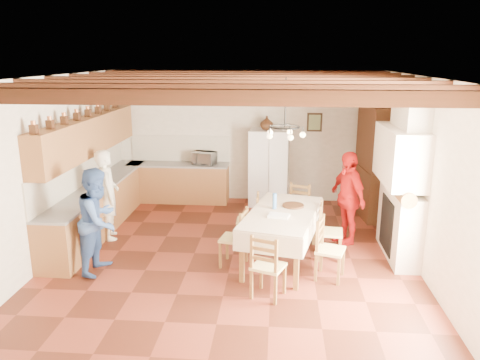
# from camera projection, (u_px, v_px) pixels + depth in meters

# --- Properties ---
(floor) EXTENTS (6.00, 6.50, 0.02)m
(floor) POSITION_uv_depth(u_px,v_px,m) (233.00, 255.00, 8.04)
(floor) COLOR #491E11
(floor) RESTS_ON ground
(ceiling) EXTENTS (6.00, 6.50, 0.02)m
(ceiling) POSITION_uv_depth(u_px,v_px,m) (232.00, 76.00, 7.26)
(ceiling) COLOR beige
(ceiling) RESTS_ON ground
(wall_back) EXTENTS (6.00, 0.02, 3.00)m
(wall_back) POSITION_uv_depth(u_px,v_px,m) (246.00, 136.00, 10.79)
(wall_back) COLOR beige
(wall_back) RESTS_ON ground
(wall_front) EXTENTS (6.00, 0.02, 3.00)m
(wall_front) POSITION_uv_depth(u_px,v_px,m) (200.00, 250.00, 4.51)
(wall_front) COLOR beige
(wall_front) RESTS_ON ground
(wall_left) EXTENTS (0.02, 6.50, 3.00)m
(wall_left) POSITION_uv_depth(u_px,v_px,m) (55.00, 166.00, 7.89)
(wall_left) COLOR beige
(wall_left) RESTS_ON ground
(wall_right) EXTENTS (0.02, 6.50, 3.00)m
(wall_right) POSITION_uv_depth(u_px,v_px,m) (421.00, 174.00, 7.41)
(wall_right) COLOR beige
(wall_right) RESTS_ON ground
(ceiling_beams) EXTENTS (6.00, 6.30, 0.16)m
(ceiling_beams) POSITION_uv_depth(u_px,v_px,m) (232.00, 82.00, 7.29)
(ceiling_beams) COLOR #341D0E
(ceiling_beams) RESTS_ON ground
(lower_cabinets_left) EXTENTS (0.60, 4.30, 0.86)m
(lower_cabinets_left) POSITION_uv_depth(u_px,v_px,m) (101.00, 207.00, 9.15)
(lower_cabinets_left) COLOR brown
(lower_cabinets_left) RESTS_ON ground
(lower_cabinets_back) EXTENTS (2.30, 0.60, 0.86)m
(lower_cabinets_back) POSITION_uv_depth(u_px,v_px,m) (179.00, 183.00, 10.89)
(lower_cabinets_back) COLOR brown
(lower_cabinets_back) RESTS_ON ground
(countertop_left) EXTENTS (0.62, 4.30, 0.04)m
(countertop_left) POSITION_uv_depth(u_px,v_px,m) (99.00, 185.00, 9.04)
(countertop_left) COLOR slate
(countertop_left) RESTS_ON lower_cabinets_left
(countertop_back) EXTENTS (2.34, 0.62, 0.04)m
(countertop_back) POSITION_uv_depth(u_px,v_px,m) (178.00, 164.00, 10.77)
(countertop_back) COLOR slate
(countertop_back) RESTS_ON lower_cabinets_back
(backsplash_left) EXTENTS (0.03, 4.30, 0.60)m
(backsplash_left) POSITION_uv_depth(u_px,v_px,m) (83.00, 169.00, 8.97)
(backsplash_left) COLOR beige
(backsplash_left) RESTS_ON ground
(backsplash_back) EXTENTS (2.30, 0.03, 0.60)m
(backsplash_back) POSITION_uv_depth(u_px,v_px,m) (180.00, 148.00, 10.96)
(backsplash_back) COLOR beige
(backsplash_back) RESTS_ON ground
(upper_cabinets) EXTENTS (0.35, 4.20, 0.70)m
(upper_cabinets) POSITION_uv_depth(u_px,v_px,m) (89.00, 136.00, 8.79)
(upper_cabinets) COLOR brown
(upper_cabinets) RESTS_ON ground
(fireplace) EXTENTS (0.56, 1.60, 2.80)m
(fireplace) POSITION_uv_depth(u_px,v_px,m) (399.00, 176.00, 7.65)
(fireplace) COLOR beige
(fireplace) RESTS_ON ground
(wall_picture) EXTENTS (0.34, 0.03, 0.42)m
(wall_picture) POSITION_uv_depth(u_px,v_px,m) (315.00, 122.00, 10.55)
(wall_picture) COLOR black
(wall_picture) RESTS_ON ground
(refrigerator) EXTENTS (0.91, 0.77, 1.72)m
(refrigerator) POSITION_uv_depth(u_px,v_px,m) (269.00, 167.00, 10.56)
(refrigerator) COLOR white
(refrigerator) RESTS_ON floor
(hutch) EXTENTS (0.68, 1.34, 2.34)m
(hutch) POSITION_uv_depth(u_px,v_px,m) (375.00, 162.00, 9.71)
(hutch) COLOR #37160C
(hutch) RESTS_ON floor
(dining_table) EXTENTS (1.44, 2.17, 0.87)m
(dining_table) POSITION_uv_depth(u_px,v_px,m) (282.00, 217.00, 7.57)
(dining_table) COLOR #EFE5CB
(dining_table) RESTS_ON floor
(chandelier) EXTENTS (0.47, 0.47, 0.03)m
(chandelier) POSITION_uv_depth(u_px,v_px,m) (285.00, 127.00, 7.19)
(chandelier) COLOR black
(chandelier) RESTS_ON ground
(chair_left_near) EXTENTS (0.48, 0.49, 0.96)m
(chair_left_near) POSITION_uv_depth(u_px,v_px,m) (234.00, 237.00, 7.53)
(chair_left_near) COLOR brown
(chair_left_near) RESTS_ON floor
(chair_left_far) EXTENTS (0.41, 0.43, 0.96)m
(chair_left_far) POSITION_uv_depth(u_px,v_px,m) (248.00, 220.00, 8.31)
(chair_left_far) COLOR brown
(chair_left_far) RESTS_ON floor
(chair_right_near) EXTENTS (0.51, 0.52, 0.96)m
(chair_right_near) POSITION_uv_depth(u_px,v_px,m) (330.00, 249.00, 7.07)
(chair_right_near) COLOR brown
(chair_right_near) RESTS_ON floor
(chair_right_far) EXTENTS (0.45, 0.46, 0.96)m
(chair_right_far) POSITION_uv_depth(u_px,v_px,m) (330.00, 231.00, 7.79)
(chair_right_far) COLOR brown
(chair_right_far) RESTS_ON floor
(chair_end_near) EXTENTS (0.54, 0.53, 0.96)m
(chair_end_near) POSITION_uv_depth(u_px,v_px,m) (268.00, 265.00, 6.53)
(chair_end_near) COLOR brown
(chair_end_near) RESTS_ON floor
(chair_end_far) EXTENTS (0.53, 0.52, 0.96)m
(chair_end_far) POSITION_uv_depth(u_px,v_px,m) (297.00, 210.00, 8.84)
(chair_end_far) COLOR brown
(chair_end_far) RESTS_ON floor
(person_man) EXTENTS (0.61, 0.72, 1.68)m
(person_man) POSITION_uv_depth(u_px,v_px,m) (108.00, 195.00, 8.58)
(person_man) COLOR white
(person_man) RESTS_ON floor
(person_woman_blue) EXTENTS (0.73, 0.89, 1.67)m
(person_woman_blue) POSITION_uv_depth(u_px,v_px,m) (99.00, 220.00, 7.25)
(person_woman_blue) COLOR #3B5EA1
(person_woman_blue) RESTS_ON floor
(person_woman_red) EXTENTS (0.78, 1.07, 1.69)m
(person_woman_red) POSITION_uv_depth(u_px,v_px,m) (347.00, 198.00, 8.37)
(person_woman_red) COLOR red
(person_woman_red) RESTS_ON floor
(microwave) EXTENTS (0.58, 0.47, 0.28)m
(microwave) POSITION_uv_depth(u_px,v_px,m) (204.00, 158.00, 10.68)
(microwave) COLOR silver
(microwave) RESTS_ON countertop_back
(fridge_vase) EXTENTS (0.32, 0.32, 0.30)m
(fridge_vase) POSITION_uv_depth(u_px,v_px,m) (267.00, 123.00, 10.31)
(fridge_vase) COLOR #37160C
(fridge_vase) RESTS_ON refrigerator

